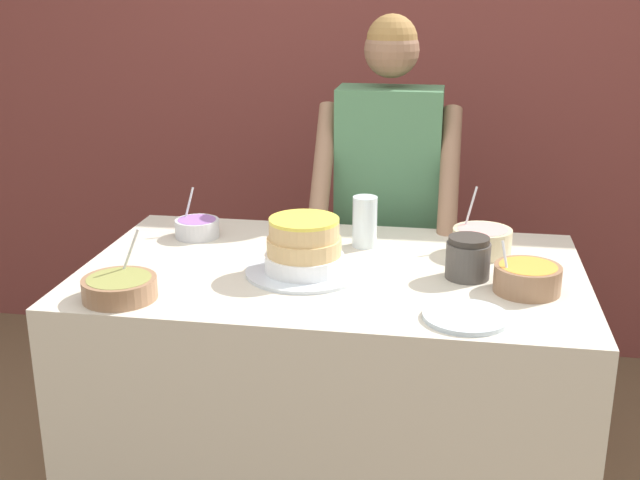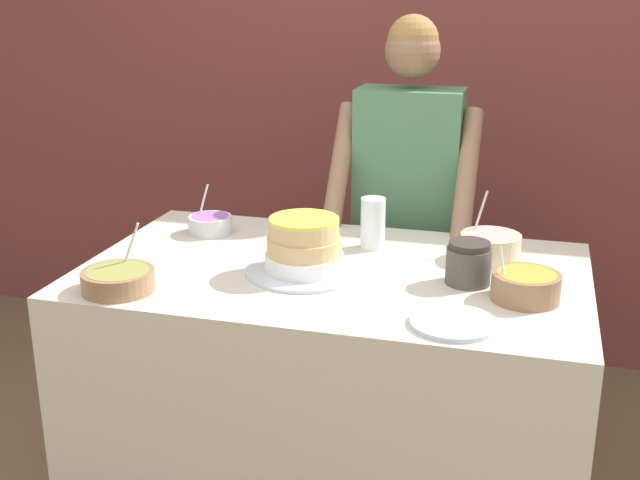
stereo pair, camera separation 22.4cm
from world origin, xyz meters
The scene contains 11 objects.
wall_back centered at (0.00, 1.89, 1.30)m, with size 10.00×0.05×2.60m.
counter centered at (0.00, 0.43, 0.45)m, with size 1.44×0.86×0.89m.
person_baker centered at (0.10, 1.07, 0.95)m, with size 0.50×0.44×1.58m.
cake centered at (-0.07, 0.38, 0.96)m, with size 0.34×0.34×0.16m.
frosting_bowl_olive centered at (-0.51, 0.11, 0.93)m, with size 0.19×0.19×0.17m.
frosting_bowl_purple centered at (-0.47, 0.65, 0.93)m, with size 0.14×0.14×0.15m.
frosting_bowl_pink centered at (0.43, 0.63, 0.94)m, with size 0.18×0.18×0.19m.
frosting_bowl_orange centered at (0.54, 0.34, 0.93)m, with size 0.18×0.18×0.14m.
drinking_glass centered at (0.07, 0.64, 0.97)m, with size 0.08×0.08×0.16m.
ceramic_plate centered at (0.38, 0.13, 0.90)m, with size 0.21×0.21×0.01m.
stoneware_jar centered at (0.38, 0.42, 0.95)m, with size 0.12×0.12×0.12m.
Camera 2 is at (0.54, -1.67, 1.69)m, focal length 45.00 mm.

